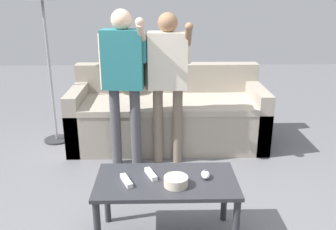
# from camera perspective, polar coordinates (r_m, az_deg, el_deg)

# --- Properties ---
(couch) EXTENTS (2.06, 0.85, 0.83)m
(couch) POSITION_cam_1_polar(r_m,az_deg,el_deg) (4.01, -0.04, -0.10)
(couch) COLOR #9E9384
(couch) RESTS_ON ground
(coffee_table) EXTENTS (0.92, 0.48, 0.45)m
(coffee_table) POSITION_cam_1_polar(r_m,az_deg,el_deg) (2.43, -0.26, -11.42)
(coffee_table) COLOR #2D2D33
(coffee_table) RESTS_ON ground
(snack_bowl) EXTENTS (0.15, 0.15, 0.06)m
(snack_bowl) POSITION_cam_1_polar(r_m,az_deg,el_deg) (2.32, 1.25, -10.33)
(snack_bowl) COLOR beige
(snack_bowl) RESTS_ON coffee_table
(game_remote_nunchuk) EXTENTS (0.06, 0.09, 0.05)m
(game_remote_nunchuk) POSITION_cam_1_polar(r_m,az_deg,el_deg) (2.42, 5.88, -9.27)
(game_remote_nunchuk) COLOR white
(game_remote_nunchuk) RESTS_ON coffee_table
(floor_lamp) EXTENTS (0.34, 0.34, 1.74)m
(floor_lamp) POSITION_cam_1_polar(r_m,az_deg,el_deg) (4.01, -19.08, 16.47)
(floor_lamp) COLOR #2D2D33
(floor_lamp) RESTS_ON ground
(player_left) EXTENTS (0.43, 0.33, 1.47)m
(player_left) POSITION_cam_1_polar(r_m,az_deg,el_deg) (3.32, -7.00, 6.79)
(player_left) COLOR #47474C
(player_left) RESTS_ON ground
(player_center) EXTENTS (0.42, 0.31, 1.43)m
(player_center) POSITION_cam_1_polar(r_m,az_deg,el_deg) (3.36, -0.03, 6.72)
(player_center) COLOR #756656
(player_center) RESTS_ON ground
(game_remote_wand_near) EXTENTS (0.09, 0.16, 0.03)m
(game_remote_wand_near) POSITION_cam_1_polar(r_m,az_deg,el_deg) (2.43, -2.71, -9.22)
(game_remote_wand_near) COLOR white
(game_remote_wand_near) RESTS_ON coffee_table
(game_remote_wand_far) EXTENTS (0.09, 0.16, 0.03)m
(game_remote_wand_far) POSITION_cam_1_polar(r_m,az_deg,el_deg) (2.37, -6.54, -10.18)
(game_remote_wand_far) COLOR white
(game_remote_wand_far) RESTS_ON coffee_table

